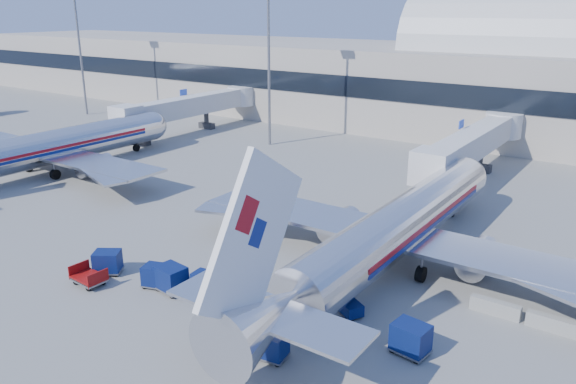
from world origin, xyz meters
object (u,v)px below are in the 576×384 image
Objects in this scene: jetbridge_near at (477,142)px; cart_solo_near at (271,345)px; mast_far_west at (77,27)px; tug_left at (229,257)px; airliner_mid at (47,148)px; barrier_mid at (554,324)px; cart_open_red at (89,278)px; barrier_near at (495,308)px; cart_solo_far at (411,338)px; tug_right at (347,303)px; tug_lead at (208,287)px; jetbridge_mid at (196,105)px; mast_west at (269,32)px; cart_train_b at (156,276)px; cart_train_c at (108,262)px; airliner_main at (394,229)px; cart_train_a at (171,278)px.

jetbridge_near reaches higher than cart_solo_near.
mast_far_west reaches higher than tug_left.
barrier_mid is at bearing -2.69° from airliner_mid.
tug_left is 1.00× the size of cart_open_red.
cart_solo_far reaches higher than barrier_near.
tug_right is 6.57m from cart_solo_near.
cart_solo_far reaches higher than tug_lead.
jetbridge_near is 42.00m from jetbridge_mid.
cart_open_red is (-26.88, -11.73, -0.01)m from barrier_mid.
jetbridge_mid is (-2.40, 26.30, 1.00)m from airliner_mid.
mast_west reaches higher than cart_train_b.
mast_far_west is 9.40× the size of tug_right.
airliner_mid reaches higher than jetbridge_near.
cart_open_red is (-13.18, -40.54, -3.48)m from jetbridge_near.
cart_train_c is (54.06, -37.91, -13.91)m from mast_far_west.
jetbridge_mid is 49.86m from cart_open_red.
tug_right is (44.87, -33.76, -3.29)m from jetbridge_mid.
cart_train_c is at bearing -142.08° from airliner_main.
airliner_mid is 1.65× the size of mast_west.
airliner_main is at bearing 126.98° from cart_solo_far.
airliner_main is 1.00× the size of airliner_mid.
airliner_mid is at bearing 120.78° from cart_train_c.
cart_open_red is at bearing -159.85° from cart_solo_far.
airliner_mid is at bearing 166.38° from cart_train_a.
mast_west is 9.44× the size of cart_open_red.
cart_solo_near reaches higher than barrier_near.
airliner_mid is 15.57× the size of cart_open_red.
cart_train_c is (-15.94, -12.42, -2.05)m from airliner_main.
barrier_mid is at bearing 54.78° from tug_right.
airliner_mid reaches higher than tug_right.
jetbridge_near is (-2.40, 26.30, 1.00)m from airliner_main.
airliner_mid is 39.68m from mast_far_west.
tug_lead is 1.14× the size of cart_open_red.
cart_solo_far is (35.39, -34.79, -13.86)m from mast_west.
tug_lead is 7.87m from cart_solo_near.
airliner_mid reaches higher than jetbridge_mid.
cart_solo_near is (9.80, -2.23, -0.13)m from cart_train_a.
jetbridge_mid reaches higher than cart_train_b.
airliner_mid reaches higher than barrier_near.
jetbridge_near and jetbridge_mid have the same top height.
airliner_main is 15.55× the size of tug_left.
jetbridge_mid reaches higher than cart_solo_far.
cart_train_c is at bearing 166.04° from cart_solo_near.
mast_west reaches higher than barrier_mid.
cart_train_a is (-7.91, -38.03, -2.98)m from jetbridge_near.
cart_solo_far is (15.70, 2.43, -0.01)m from cart_train_a.
cart_train_a is at bearing -101.75° from jetbridge_near.
mast_west is at bearing 145.86° from barrier_mid.
jetbridge_mid is at bearing 149.36° from airliner_main.
tug_right is at bearing 166.41° from cart_solo_far.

